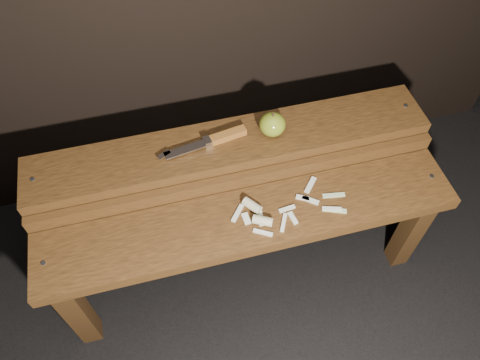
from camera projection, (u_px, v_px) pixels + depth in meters
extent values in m
plane|color=black|center=(244.00, 267.00, 1.67)|extent=(60.00, 60.00, 0.00)
cube|color=#36200D|center=(77.00, 311.00, 1.38)|extent=(0.06, 0.06, 0.38)
cube|color=#36200D|center=(410.00, 231.00, 1.54)|extent=(0.06, 0.06, 0.38)
cube|color=#472A11|center=(250.00, 221.00, 1.32)|extent=(1.20, 0.20, 0.04)
cylinder|color=slate|center=(43.00, 263.00, 1.22)|extent=(0.01, 0.01, 0.00)
cylinder|color=slate|center=(432.00, 176.00, 1.39)|extent=(0.01, 0.01, 0.00)
cube|color=#36200D|center=(69.00, 220.00, 1.52)|extent=(0.06, 0.06, 0.46)
cube|color=#36200D|center=(375.00, 155.00, 1.68)|extent=(0.06, 0.06, 0.46)
cube|color=#472A11|center=(240.00, 181.00, 1.35)|extent=(1.20, 0.02, 0.05)
cube|color=#472A11|center=(231.00, 145.00, 1.38)|extent=(1.20, 0.18, 0.04)
cylinder|color=slate|center=(32.00, 179.00, 1.28)|extent=(0.01, 0.01, 0.00)
cylinder|color=slate|center=(406.00, 106.00, 1.45)|extent=(0.01, 0.01, 0.00)
ellipsoid|color=olive|center=(272.00, 124.00, 1.36)|extent=(0.08, 0.08, 0.07)
cylinder|color=#382314|center=(273.00, 114.00, 1.32)|extent=(0.01, 0.01, 0.01)
cube|color=brown|center=(228.00, 135.00, 1.36)|extent=(0.11, 0.04, 0.02)
cube|color=silver|center=(207.00, 142.00, 1.35)|extent=(0.02, 0.03, 0.02)
cube|color=silver|center=(185.00, 150.00, 1.33)|extent=(0.12, 0.05, 0.00)
cube|color=silver|center=(164.00, 155.00, 1.32)|extent=(0.04, 0.03, 0.00)
cube|color=beige|center=(310.00, 185.00, 1.37)|extent=(0.05, 0.05, 0.01)
cube|color=beige|center=(238.00, 213.00, 1.31)|extent=(0.05, 0.05, 0.01)
cube|color=beige|center=(263.00, 233.00, 1.27)|extent=(0.05, 0.04, 0.01)
cube|color=beige|center=(332.00, 209.00, 1.32)|extent=(0.06, 0.03, 0.01)
cube|color=beige|center=(287.00, 209.00, 1.32)|extent=(0.05, 0.02, 0.01)
cube|color=beige|center=(303.00, 198.00, 1.34)|extent=(0.04, 0.03, 0.01)
cube|color=beige|center=(260.00, 217.00, 1.30)|extent=(0.02, 0.05, 0.01)
cube|color=beige|center=(293.00, 218.00, 1.30)|extent=(0.02, 0.04, 0.01)
cube|color=beige|center=(246.00, 219.00, 1.30)|extent=(0.02, 0.04, 0.01)
cube|color=beige|center=(310.00, 200.00, 1.33)|extent=(0.05, 0.04, 0.01)
cube|color=beige|center=(284.00, 222.00, 1.29)|extent=(0.04, 0.06, 0.01)
cylinder|color=#C9BB8C|center=(263.00, 221.00, 1.28)|extent=(0.06, 0.05, 0.03)
cylinder|color=#C9BB8C|center=(252.00, 206.00, 1.31)|extent=(0.05, 0.06, 0.03)
cube|color=#BCC988|center=(334.00, 195.00, 1.35)|extent=(0.07, 0.02, 0.00)
cube|color=#BCC988|center=(335.00, 210.00, 1.32)|extent=(0.07, 0.04, 0.00)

